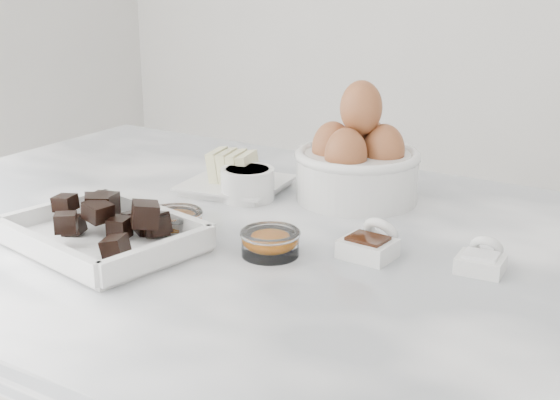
% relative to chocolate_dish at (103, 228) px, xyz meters
% --- Properties ---
extents(marble_slab, '(1.20, 0.80, 0.04)m').
position_rel_chocolate_dish_xyz_m(marble_slab, '(0.13, 0.14, -0.04)').
color(marble_slab, white).
rests_on(marble_slab, cabinet).
extents(chocolate_dish, '(0.26, 0.22, 0.06)m').
position_rel_chocolate_dish_xyz_m(chocolate_dish, '(0.00, 0.00, 0.00)').
color(chocolate_dish, white).
rests_on(chocolate_dish, marble_slab).
extents(butter_plate, '(0.16, 0.16, 0.06)m').
position_rel_chocolate_dish_xyz_m(butter_plate, '(-0.00, 0.29, -0.00)').
color(butter_plate, white).
rests_on(butter_plate, marble_slab).
extents(sugar_ramekin, '(0.08, 0.08, 0.05)m').
position_rel_chocolate_dish_xyz_m(sugar_ramekin, '(0.04, 0.26, 0.00)').
color(sugar_ramekin, white).
rests_on(sugar_ramekin, marble_slab).
extents(egg_bowl, '(0.19, 0.19, 0.18)m').
position_rel_chocolate_dish_xyz_m(egg_bowl, '(0.18, 0.34, 0.03)').
color(egg_bowl, white).
rests_on(egg_bowl, marble_slab).
extents(honey_bowl, '(0.07, 0.07, 0.03)m').
position_rel_chocolate_dish_xyz_m(honey_bowl, '(0.05, 0.08, -0.01)').
color(honey_bowl, white).
rests_on(honey_bowl, marble_slab).
extents(zest_bowl, '(0.07, 0.07, 0.03)m').
position_rel_chocolate_dish_xyz_m(zest_bowl, '(0.19, 0.09, -0.01)').
color(zest_bowl, white).
rests_on(zest_bowl, marble_slab).
extents(vanilla_spoon, '(0.07, 0.08, 0.05)m').
position_rel_chocolate_dish_xyz_m(vanilla_spoon, '(0.30, 0.15, -0.01)').
color(vanilla_spoon, white).
rests_on(vanilla_spoon, marble_slab).
extents(salt_spoon, '(0.06, 0.07, 0.04)m').
position_rel_chocolate_dish_xyz_m(salt_spoon, '(0.42, 0.18, -0.01)').
color(salt_spoon, white).
rests_on(salt_spoon, marble_slab).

